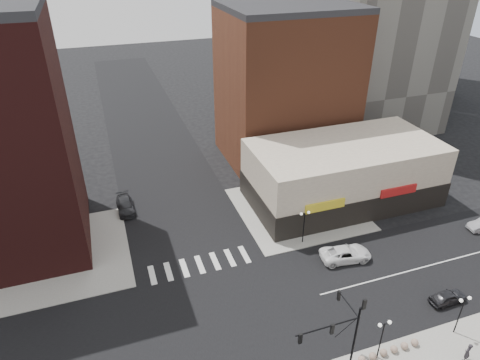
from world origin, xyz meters
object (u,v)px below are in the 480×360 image
traffic_signal (343,327)px  street_lamp_se_b (463,306)px  street_lamp_se_a (383,331)px  dark_sedan_east (448,297)px  pedestrian (467,352)px  dark_sedan_north (125,205)px  street_lamp_ne (304,219)px  white_suv (346,254)px

traffic_signal → street_lamp_se_b: 11.88m
traffic_signal → street_lamp_se_a: size_ratio=1.87×
street_lamp_se_a → dark_sedan_east: 10.91m
street_lamp_se_b → pedestrian: bearing=-115.6°
pedestrian → street_lamp_se_b: bearing=-136.6°
dark_sedan_east → pedestrian: size_ratio=2.01×
dark_sedan_east → dark_sedan_north: bearing=45.9°
street_lamp_se_b → dark_sedan_north: bearing=130.9°
traffic_signal → street_lamp_ne: size_ratio=1.87×
street_lamp_se_a → street_lamp_ne: size_ratio=1.00×
street_lamp_se_a → street_lamp_se_b: bearing=0.0°
street_lamp_se_b → dark_sedan_east: size_ratio=1.11×
street_lamp_ne → dark_sedan_east: size_ratio=1.11×
street_lamp_ne → white_suv: street_lamp_ne is taller
street_lamp_ne → pedestrian: bearing=-72.8°
street_lamp_se_b → dark_sedan_east: 4.64m
street_lamp_se_b → dark_sedan_east: street_lamp_se_b is taller
traffic_signal → dark_sedan_east: size_ratio=2.08×
dark_sedan_east → dark_sedan_north: 38.12m
white_suv → pedestrian: (2.64, -14.49, 0.28)m
traffic_signal → dark_sedan_north: 32.65m
traffic_signal → dark_sedan_east: (13.85, 3.01, -4.33)m
street_lamp_se_b → white_suv: (-3.89, 11.89, -2.52)m
dark_sedan_north → pedestrian: 40.23m
dark_sedan_east → pedestrian: (-3.34, -5.78, 0.41)m
street_lamp_se_a → white_suv: size_ratio=0.75×
street_lamp_se_b → street_lamp_ne: (-7.00, 16.00, 0.00)m
street_lamp_se_a → dark_sedan_east: bearing=17.5°
street_lamp_se_b → dark_sedan_east: (2.09, 3.18, -2.65)m
street_lamp_ne → white_suv: size_ratio=0.75×
street_lamp_se_a → dark_sedan_east: size_ratio=1.11×
street_lamp_ne → dark_sedan_east: 15.94m
dark_sedan_east → pedestrian: bearing=149.5°
pedestrian → dark_sedan_north: bearing=-73.9°
dark_sedan_north → pedestrian: (24.25, -32.09, 0.32)m
street_lamp_se_b → dark_sedan_east: bearing=56.7°
street_lamp_se_b → pedestrian: 3.66m
traffic_signal → street_lamp_se_b: size_ratio=1.87×
white_suv → dark_sedan_north: white_suv is taller
dark_sedan_north → street_lamp_se_b: bearing=-50.7°
street_lamp_se_b → dark_sedan_north: street_lamp_se_b is taller
street_lamp_ne → street_lamp_se_a: bearing=-93.6°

